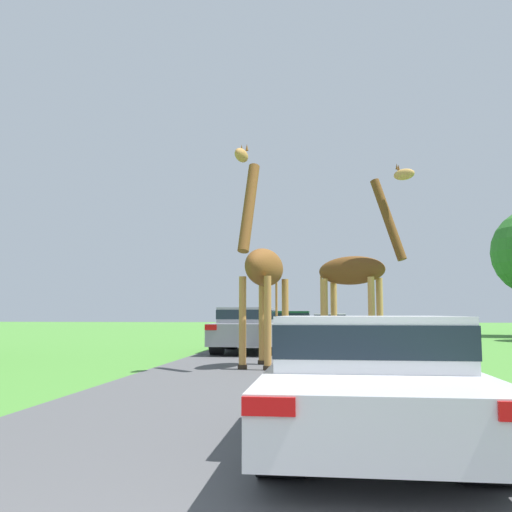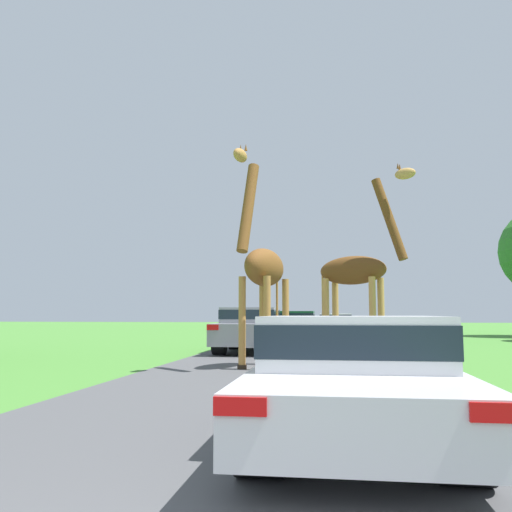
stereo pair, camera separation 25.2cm
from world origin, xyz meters
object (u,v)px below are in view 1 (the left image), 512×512
Objects in this scene: car_queue_right at (330,324)px; giraffe_near_road at (263,269)px; giraffe_companion at (356,274)px; car_lead_maroon at (366,372)px; car_queue_left at (248,328)px; car_far_ahead at (291,326)px.

giraffe_near_road is at bearing -95.84° from car_queue_right.
giraffe_companion reaches higher than car_queue_right.
car_queue_left reaches higher than car_lead_maroon.
car_queue_right is (-0.01, 25.57, 0.03)m from car_lead_maroon.
car_lead_maroon is 0.98× the size of car_queue_left.
car_queue_left reaches higher than car_queue_right.
car_far_ahead is (-1.82, 18.30, 0.05)m from car_lead_maroon.
car_queue_left is at bearing -106.61° from giraffe_companion.
giraffe_near_road is at bearing -24.85° from giraffe_companion.
giraffe_companion is at bearing -44.78° from car_queue_left.
car_far_ahead reaches higher than car_queue_right.
giraffe_companion is (2.37, 1.78, -0.02)m from giraffe_near_road.
giraffe_companion is at bearing -75.80° from car_far_ahead.
car_lead_maroon is 12.92m from car_queue_left.
giraffe_near_road is 0.99× the size of giraffe_companion.
giraffe_near_road is at bearing -78.29° from car_queue_left.
giraffe_near_road reaches higher than car_queue_left.
giraffe_near_road is 1.08× the size of car_queue_right.
car_queue_left is at bearing -101.21° from car_far_ahead.
car_queue_right is 1.05× the size of car_queue_left.
giraffe_companion reaches higher than car_far_ahead.
car_queue_left is 5.84m from car_far_ahead.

